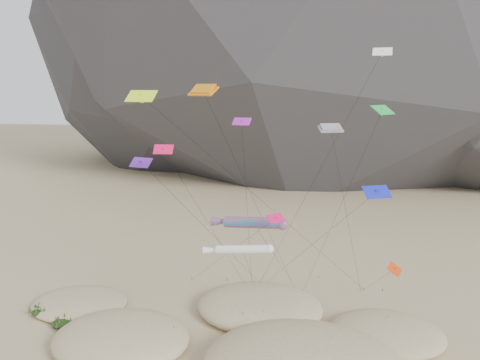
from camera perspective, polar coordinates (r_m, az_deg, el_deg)
kite_stakes at (r=59.57m, az=5.76°, el=-12.66°), size 23.75×7.20×0.30m
rainbow_tube_kite at (r=43.55m, az=1.29°, el=-5.21°), size 7.71×16.90×12.78m
white_tube_kite at (r=39.46m, az=-0.04°, el=-8.47°), size 5.99×15.40×11.53m
orange_parafoil at (r=42.90m, az=-4.38°, el=10.57°), size 9.31×14.39×24.54m
multi_parafoil at (r=45.84m, az=11.08°, el=5.93°), size 5.60×10.09×20.85m
delta_kites at (r=42.44m, az=3.98°, el=3.49°), size 24.51×18.39×28.00m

